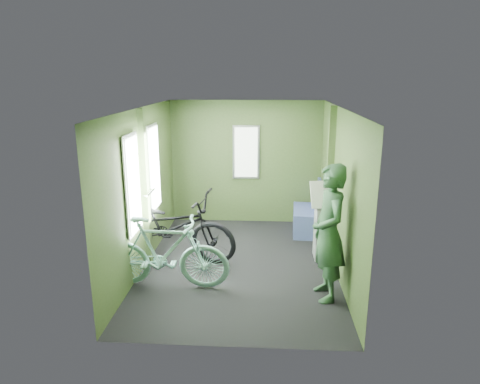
% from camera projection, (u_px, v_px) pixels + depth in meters
% --- Properties ---
extents(room, '(4.00, 4.02, 2.31)m').
position_uv_depth(room, '(237.00, 170.00, 6.04)').
color(room, black).
rests_on(room, ground).
extents(bicycle_black, '(2.19, 1.30, 1.16)m').
position_uv_depth(bicycle_black, '(172.00, 259.00, 6.58)').
color(bicycle_black, black).
rests_on(bicycle_black, ground).
extents(bicycle_mint, '(1.75, 0.74, 1.10)m').
position_uv_depth(bicycle_mint, '(165.00, 288.00, 5.67)').
color(bicycle_mint, '#88C6BF').
rests_on(bicycle_mint, ground).
extents(passenger, '(0.51, 0.76, 1.73)m').
position_uv_depth(passenger, '(329.00, 233.00, 5.24)').
color(passenger, '#2E5536').
rests_on(passenger, ground).
extents(waste_box, '(0.25, 0.35, 0.86)m').
position_uv_depth(waste_box, '(323.00, 231.00, 6.54)').
color(waste_box, gray).
rests_on(waste_box, ground).
extents(bench_seat, '(0.53, 0.89, 0.92)m').
position_uv_depth(bench_seat, '(308.00, 218.00, 7.64)').
color(bench_seat, navy).
rests_on(bench_seat, ground).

